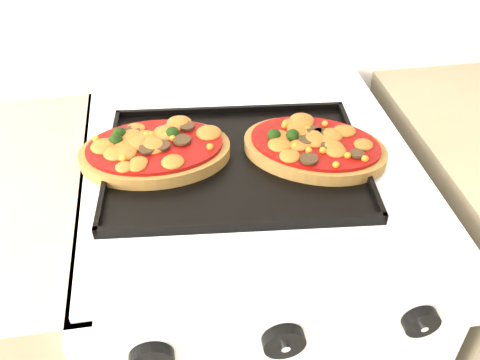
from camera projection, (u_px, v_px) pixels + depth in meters
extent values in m
cube|color=white|center=(249.00, 316.00, 1.24)|extent=(0.60, 0.60, 0.91)
cube|color=white|center=(290.00, 327.00, 0.74)|extent=(0.60, 0.02, 0.09)
cylinder|color=black|center=(152.00, 360.00, 0.71)|extent=(0.06, 0.02, 0.06)
cylinder|color=black|center=(284.00, 341.00, 0.73)|extent=(0.06, 0.02, 0.06)
cylinder|color=black|center=(421.00, 322.00, 0.75)|extent=(0.05, 0.02, 0.05)
cube|color=black|center=(235.00, 161.00, 0.93)|extent=(0.47, 0.37, 0.02)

